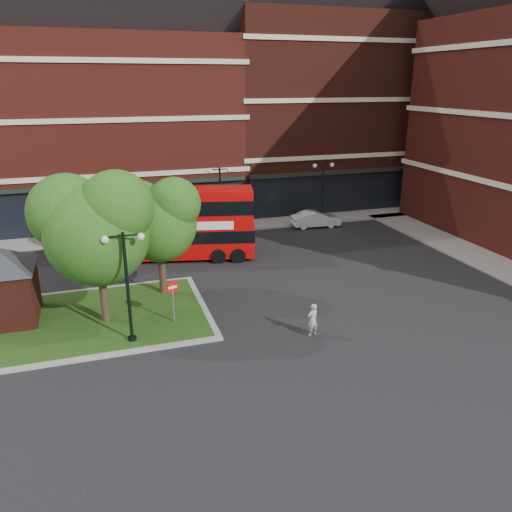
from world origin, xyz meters
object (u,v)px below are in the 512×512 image
object	(u,v)px
car_white	(315,219)
woman	(313,320)
car_silver	(183,224)
bus	(171,219)

from	to	relation	value
car_white	woman	bearing A→B (deg)	159.89
woman	car_silver	bearing A→B (deg)	-97.25
woman	car_silver	size ratio (longest dim) A/B	0.38
bus	car_white	bearing A→B (deg)	31.46
woman	car_silver	xyz separation A→B (m)	(-2.74, 17.53, -0.08)
bus	woman	bearing A→B (deg)	-57.54
woman	car_white	world-z (taller)	woman
woman	car_white	bearing A→B (deg)	-130.72
bus	car_white	xyz separation A→B (m)	(11.61, 3.85, -1.94)
bus	car_silver	size ratio (longest dim) A/B	2.63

